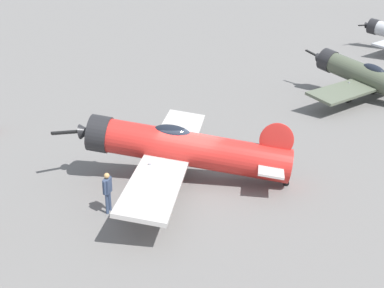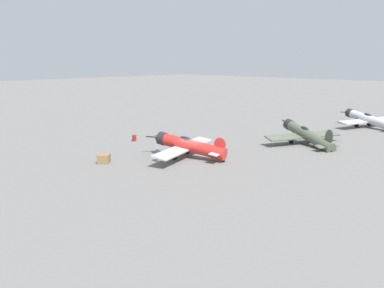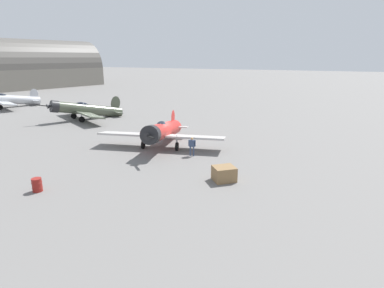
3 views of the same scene
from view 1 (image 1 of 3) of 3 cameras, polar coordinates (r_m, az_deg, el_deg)
name	(u,v)px [view 1 (image 1 of 3)]	position (r m, az deg, el deg)	size (l,w,h in m)	color
ground_plane	(192,181)	(23.92, 0.00, -4.03)	(400.00, 400.00, 0.00)	slate
airplane_foreground	(181,149)	(23.38, -1.26, -0.50)	(12.40, 10.25, 3.05)	red
airplane_mid_apron	(378,82)	(38.02, 19.70, 6.45)	(11.80, 10.96, 3.40)	#4C5442
ground_crew_mechanic	(107,189)	(21.05, -9.23, -4.84)	(0.65, 0.33, 1.71)	#384766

